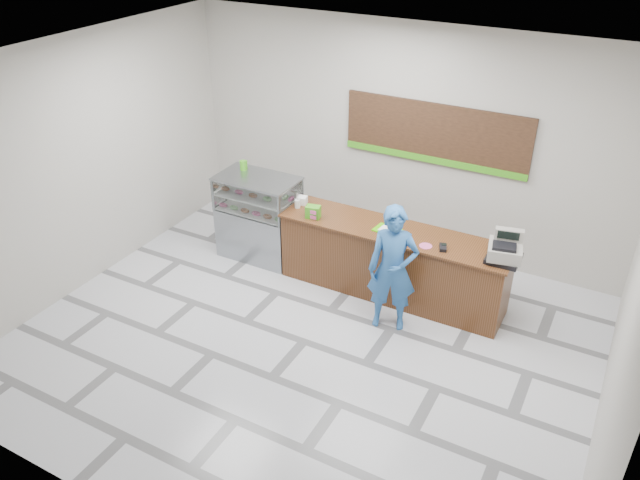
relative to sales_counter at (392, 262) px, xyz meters
The scene contains 16 objects.
floor 1.72m from the sales_counter, 109.54° to the right, with size 7.00×7.00×0.00m, color silver.
back_wall 1.98m from the sales_counter, 110.77° to the left, with size 7.00×7.00×0.00m, color #B4B0A6.
ceiling 3.41m from the sales_counter, 109.54° to the right, with size 7.00×7.00×0.00m, color silver.
sales_counter is the anchor object (origin of this frame).
display_case 2.23m from the sales_counter, behind, with size 1.22×0.72×1.33m.
menu_board 2.00m from the sales_counter, 90.00° to the left, with size 2.80×0.06×0.90m.
cash_register 1.64m from the sales_counter, ahead, with size 0.49×0.50×0.39m.
card_terminal 0.93m from the sales_counter, 12.58° to the right, with size 0.09×0.18×0.04m, color black.
serving_tray 0.53m from the sales_counter, 142.81° to the right, with size 0.38×0.30×0.02m.
napkin_box 1.61m from the sales_counter, behind, with size 0.13×0.13×0.11m, color white.
straw_cup 1.61m from the sales_counter, behind, with size 0.08×0.08×0.12m, color silver.
promo_box 1.31m from the sales_counter, 169.86° to the right, with size 0.20×0.13×0.18m, color #40A11A.
donut_decal 0.76m from the sales_counter, 21.01° to the right, with size 0.17×0.17×0.00m, color #DC5290.
green_cup_left 2.72m from the sales_counter, behind, with size 0.08×0.08×0.13m, color #40A11A.
green_cup_right 2.71m from the sales_counter, behind, with size 0.10×0.10×0.15m, color #40A11A.
customer 0.81m from the sales_counter, 68.30° to the right, with size 0.63×0.42×1.74m, color #2960A3.
Camera 1 is at (3.18, -5.44, 5.17)m, focal length 35.00 mm.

